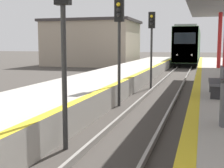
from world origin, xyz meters
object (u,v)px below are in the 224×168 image
at_px(signal_mid, 119,31).
at_px(bench, 218,81).
at_px(train, 189,46).
at_px(signal_near, 63,22).
at_px(signal_far, 152,35).

xyz_separation_m(signal_mid, bench, (3.73, -1.63, -1.66)).
relative_size(train, signal_near, 5.17).
bearing_deg(signal_mid, signal_far, 85.55).
relative_size(signal_near, bench, 2.39).
distance_m(signal_near, bench, 5.52).
height_order(signal_near, signal_mid, same).
bearing_deg(train, signal_mid, -92.49).
distance_m(train, signal_mid, 31.99).
relative_size(signal_near, signal_far, 1.00).
bearing_deg(signal_mid, train, 87.51).
bearing_deg(train, signal_far, -92.09).
height_order(train, signal_near, train).
distance_m(signal_far, bench, 8.01).
distance_m(signal_mid, bench, 4.39).
height_order(train, signal_mid, train).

